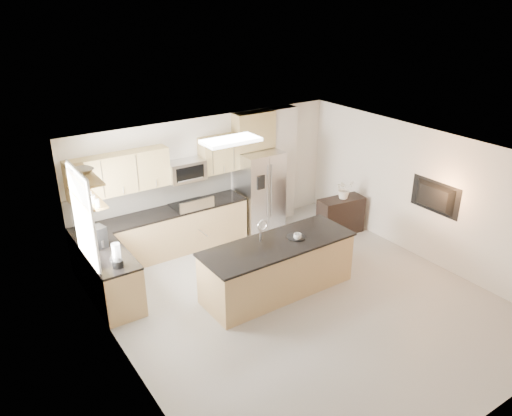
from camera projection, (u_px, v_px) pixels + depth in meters
floor at (302, 302)px, 8.59m from camera, size 6.50×6.50×0.00m
ceiling at (308, 158)px, 7.54m from camera, size 6.00×6.50×0.02m
wall_back at (208, 177)px, 10.54m from camera, size 6.00×0.02×2.60m
wall_front at (487, 343)px, 5.59m from camera, size 6.00×0.02×2.60m
wall_left at (126, 292)px, 6.54m from camera, size 0.02×6.50×2.60m
wall_right at (426, 196)px, 9.60m from camera, size 0.02×6.50×2.60m
back_counter at (164, 232)px, 10.00m from camera, size 3.55×0.66×1.44m
left_counter at (111, 278)px, 8.45m from camera, size 0.66×1.50×0.92m
range at (192, 225)px, 10.31m from camera, size 0.76×0.64×1.14m
upper_cabinets at (151, 167)px, 9.54m from camera, size 3.50×0.33×0.75m
microwave at (186, 171)px, 9.94m from camera, size 0.76×0.40×0.40m
refrigerator at (259, 191)px, 10.96m from camera, size 0.92×0.78×1.78m
partition_column at (281, 164)px, 11.35m from camera, size 0.60×0.30×2.60m
window at (83, 218)px, 7.82m from camera, size 0.04×1.15×1.65m
shelf_lower at (87, 197)px, 7.84m from camera, size 0.30×1.20×0.04m
shelf_upper at (84, 175)px, 7.69m from camera, size 0.30×1.20×0.04m
ceiling_fixture at (231, 141)px, 8.57m from camera, size 1.00×0.50×0.06m
island at (278, 267)px, 8.74m from camera, size 2.78×1.03×1.38m
credenza at (340, 216)px, 10.91m from camera, size 1.06×0.53×0.81m
cup at (297, 237)px, 8.65m from camera, size 0.15×0.15×0.11m
platter at (296, 237)px, 8.73m from camera, size 0.37×0.37×0.02m
blender at (117, 257)px, 7.81m from camera, size 0.18×0.18×0.41m
kettle at (115, 253)px, 8.07m from camera, size 0.19×0.19×0.24m
coffee_maker at (99, 237)px, 8.42m from camera, size 0.25×0.29×0.38m
bowl at (82, 170)px, 7.68m from camera, size 0.52×0.52×0.10m
flower_vase at (345, 184)px, 10.64m from camera, size 0.69×0.63×0.64m
television at (432, 198)px, 9.38m from camera, size 0.14×1.08×0.62m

